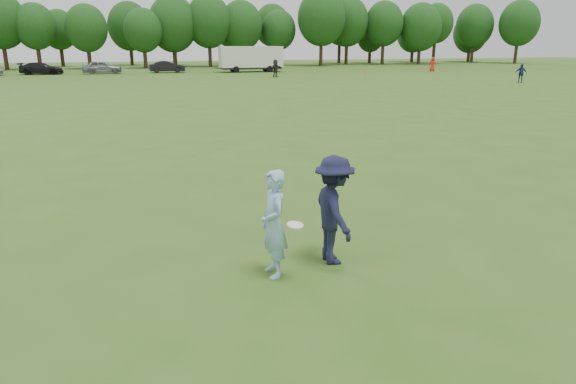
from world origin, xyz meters
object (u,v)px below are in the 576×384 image
at_px(player_far_c, 433,64).
at_px(car_e, 102,67).
at_px(defender, 334,210).
at_px(car_f, 167,67).
at_px(car_d, 41,68).
at_px(player_far_d, 276,68).
at_px(field_cone, 365,73).
at_px(player_far_b, 521,73).
at_px(thrower, 274,224).
at_px(cargo_trailer, 251,58).

bearing_deg(player_far_c, car_e, 28.94).
xyz_separation_m(defender, car_f, (1.05, 60.02, -0.25)).
height_order(defender, car_d, defender).
bearing_deg(player_far_d, player_far_c, -22.51).
relative_size(defender, car_f, 0.44).
relative_size(car_f, field_cone, 14.69).
xyz_separation_m(player_far_b, field_cone, (-8.74, 16.00, -0.73)).
distance_m(player_far_c, field_cone, 11.61).
xyz_separation_m(player_far_b, car_d, (-45.88, 26.81, -0.17)).
height_order(thrower, car_e, thrower).
relative_size(player_far_b, player_far_d, 0.92).
height_order(defender, car_f, defender).
height_order(defender, player_far_d, defender).
height_order(thrower, cargo_trailer, cargo_trailer).
bearing_deg(player_far_c, car_f, 26.67).
height_order(thrower, player_far_d, player_far_d).
relative_size(player_far_b, cargo_trailer, 0.20).
xyz_separation_m(defender, car_d, (-13.57, 60.53, -0.27)).
bearing_deg(car_f, player_far_d, -137.99).
bearing_deg(car_d, player_far_d, -111.17).
bearing_deg(car_d, thrower, -163.82).
distance_m(player_far_d, cargo_trailer, 10.57).
bearing_deg(field_cone, player_far_b, -61.34).
bearing_deg(field_cone, thrower, -116.33).
bearing_deg(player_far_b, car_d, -167.00).
xyz_separation_m(thrower, cargo_trailer, (12.72, 58.91, 0.86)).
height_order(player_far_c, field_cone, player_far_c).
height_order(player_far_d, car_f, player_far_d).
xyz_separation_m(field_cone, cargo_trailer, (-12.00, 8.97, 1.63)).
height_order(player_far_c, car_d, player_far_c).
bearing_deg(player_far_b, field_cone, 161.96).
distance_m(car_f, cargo_trailer, 10.65).
bearing_deg(player_far_c, player_far_b, 121.49).
xyz_separation_m(car_f, field_cone, (22.51, -10.31, -0.58)).
distance_m(thrower, car_d, 62.01).
bearing_deg(car_f, car_d, 87.31).
relative_size(defender, field_cone, 6.48).
xyz_separation_m(player_far_d, cargo_trailer, (-0.44, 10.53, 0.82)).
relative_size(thrower, car_e, 0.40).
height_order(car_d, car_e, car_e).
xyz_separation_m(defender, player_far_b, (32.30, 33.71, -0.09)).
bearing_deg(player_far_b, cargo_trailer, 173.02).
bearing_deg(car_f, player_far_c, -102.49).
distance_m(player_far_c, car_d, 48.82).
bearing_deg(field_cone, defender, -115.36).
bearing_deg(defender, car_e, 7.92).
relative_size(thrower, car_d, 0.37).
distance_m(player_far_c, car_e, 41.92).
distance_m(defender, player_far_b, 46.69).
bearing_deg(defender, car_d, 14.19).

